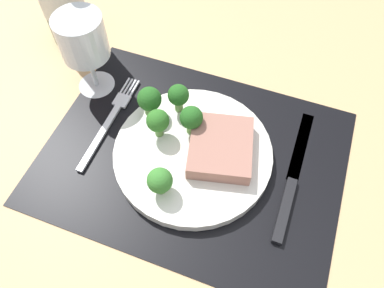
# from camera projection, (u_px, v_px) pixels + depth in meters

# --- Properties ---
(ground_plane) EXTENTS (1.40, 1.10, 0.03)m
(ground_plane) POSITION_uv_depth(u_px,v_px,m) (193.00, 162.00, 0.59)
(ground_plane) COLOR tan
(placemat) EXTENTS (0.45, 0.34, 0.00)m
(placemat) POSITION_uv_depth(u_px,v_px,m) (193.00, 156.00, 0.57)
(placemat) COLOR black
(placemat) RESTS_ON ground_plane
(plate) EXTENTS (0.24, 0.24, 0.02)m
(plate) POSITION_uv_depth(u_px,v_px,m) (193.00, 153.00, 0.57)
(plate) COLOR silver
(plate) RESTS_ON placemat
(steak) EXTENTS (0.11, 0.12, 0.03)m
(steak) POSITION_uv_depth(u_px,v_px,m) (221.00, 147.00, 0.55)
(steak) COLOR #9E6B5B
(steak) RESTS_ON plate
(broccoli_front_edge) EXTENTS (0.03, 0.03, 0.05)m
(broccoli_front_edge) POSITION_uv_depth(u_px,v_px,m) (178.00, 96.00, 0.57)
(broccoli_front_edge) COLOR #6B994C
(broccoli_front_edge) RESTS_ON plate
(broccoli_back_left) EXTENTS (0.03, 0.03, 0.05)m
(broccoli_back_left) POSITION_uv_depth(u_px,v_px,m) (191.00, 118.00, 0.55)
(broccoli_back_left) COLOR #5B8942
(broccoli_back_left) RESTS_ON plate
(broccoli_near_fork) EXTENTS (0.04, 0.04, 0.05)m
(broccoli_near_fork) POSITION_uv_depth(u_px,v_px,m) (160.00, 181.00, 0.50)
(broccoli_near_fork) COLOR #6B994C
(broccoli_near_fork) RESTS_ON plate
(broccoli_near_steak) EXTENTS (0.03, 0.03, 0.05)m
(broccoli_near_steak) POSITION_uv_depth(u_px,v_px,m) (158.00, 121.00, 0.55)
(broccoli_near_steak) COLOR #5B8942
(broccoli_near_steak) RESTS_ON plate
(broccoli_center) EXTENTS (0.04, 0.04, 0.05)m
(broccoli_center) POSITION_uv_depth(u_px,v_px,m) (150.00, 100.00, 0.57)
(broccoli_center) COLOR #5B8942
(broccoli_center) RESTS_ON plate
(fork) EXTENTS (0.02, 0.19, 0.01)m
(fork) POSITION_uv_depth(u_px,v_px,m) (110.00, 120.00, 0.60)
(fork) COLOR silver
(fork) RESTS_ON placemat
(knife) EXTENTS (0.02, 0.23, 0.01)m
(knife) POSITION_uv_depth(u_px,v_px,m) (291.00, 183.00, 0.54)
(knife) COLOR black
(knife) RESTS_ON placemat
(wine_glass) EXTENTS (0.07, 0.07, 0.14)m
(wine_glass) POSITION_uv_depth(u_px,v_px,m) (83.00, 41.00, 0.57)
(wine_glass) COLOR silver
(wine_glass) RESTS_ON ground_plane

